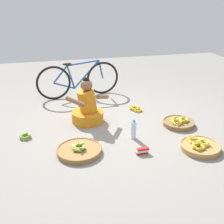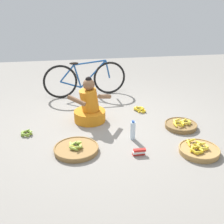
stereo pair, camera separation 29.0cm
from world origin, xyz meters
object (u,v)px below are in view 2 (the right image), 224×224
Objects in this scene: loose_bananas_back_right at (139,109)px; packet_carton_stack at (139,152)px; vendor_woman_front at (90,107)px; banana_basket_mid_left at (199,150)px; bicycle_leaning at (85,79)px; loose_bananas_front_right at (26,133)px; banana_basket_front_center at (76,149)px; water_bottle at (133,130)px; banana_basket_front_left at (181,125)px.

packet_carton_stack reaches higher than loose_bananas_back_right.
vendor_woman_front is 1.41× the size of banana_basket_mid_left.
packet_carton_stack is at bearing -78.18° from bicycle_leaning.
loose_bananas_front_right is at bearing 151.58° from packet_carton_stack.
banana_basket_front_center is at bearing -97.95° from bicycle_leaning.
loose_bananas_front_right is at bearing 140.31° from banana_basket_front_center.
loose_bananas_back_right is (0.90, -0.97, -0.33)m from bicycle_leaning.
banana_basket_mid_left is at bearing -33.97° from water_bottle.
bicycle_leaning is 9.90× the size of packet_carton_stack.
bicycle_leaning is at bearing 132.64° from loose_bananas_back_right.
water_bottle is 0.45m from packet_carton_stack.
packet_carton_stack is (0.51, -2.41, -0.31)m from bicycle_leaning.
banana_basket_front_center is at bearing -165.94° from water_bottle.
banana_basket_front_center is 1.12× the size of banana_basket_mid_left.
loose_bananas_front_right is at bearing -162.23° from loose_bananas_back_right.
bicycle_leaning is 2.23m from banana_basket_front_center.
vendor_woman_front is at bearing 136.82° from banana_basket_mid_left.
water_bottle is at bearing -14.05° from loose_bananas_front_right.
banana_basket_front_left is at bearing 15.41° from water_bottle.
vendor_woman_front is at bearing 73.73° from banana_basket_front_center.
loose_bananas_front_right is at bearing -160.99° from vendor_woman_front.
vendor_woman_front reaches higher than bicycle_leaning.
banana_basket_mid_left reaches higher than loose_bananas_front_right.
vendor_woman_front is 1.84m from banana_basket_mid_left.
banana_basket_front_left is 2.96× the size of packet_carton_stack.
loose_bananas_back_right reaches higher than loose_bananas_front_right.
bicycle_leaning is 5.79× the size of water_bottle.
bicycle_leaning reaches higher than loose_bananas_back_right.
banana_basket_mid_left is 1.88× the size of loose_bananas_back_right.
banana_basket_front_left is at bearing 14.74° from banana_basket_front_center.
banana_basket_front_left is (1.67, 0.44, 0.00)m from banana_basket_front_center.
loose_bananas_front_right is at bearing -122.77° from bicycle_leaning.
water_bottle is at bearing -164.59° from banana_basket_front_left.
packet_carton_stack is at bearing -92.64° from water_bottle.
water_bottle reaches higher than loose_bananas_front_right.
banana_basket_front_center is 1.73m from banana_basket_front_left.
banana_basket_front_center is at bearing 164.08° from packet_carton_stack.
packet_carton_stack is at bearing -65.32° from vendor_woman_front.
water_bottle is (-0.37, -1.00, 0.11)m from loose_bananas_back_right.
loose_bananas_front_right is 1.19× the size of packet_carton_stack.
water_bottle is at bearing -75.10° from bicycle_leaning.
banana_basket_mid_left is 0.94m from water_bottle.
banana_basket_front_left reaches higher than packet_carton_stack.
vendor_woman_front is 1.00m from banana_basket_front_center.
vendor_woman_front is 1.26× the size of banana_basket_front_center.
packet_carton_stack is (-0.02, -0.44, -0.09)m from water_bottle.
vendor_woman_front is at bearing 160.46° from banana_basket_front_left.
bicycle_leaning is at bearing 104.90° from water_bottle.
bicycle_leaning reaches higher than loose_bananas_front_right.
loose_bananas_front_right is (-0.72, 0.60, -0.01)m from banana_basket_front_center.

